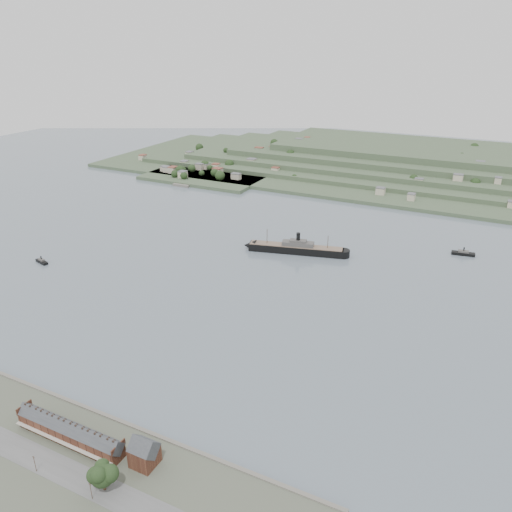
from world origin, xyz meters
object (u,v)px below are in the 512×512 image
at_px(tugboat, 42,261).
at_px(gabled_building, 144,452).
at_px(fig_tree, 102,475).
at_px(terrace_row, 70,432).
at_px(steamship, 293,248).

bearing_deg(tugboat, gabled_building, -32.44).
bearing_deg(tugboat, fig_tree, -36.68).
relative_size(terrace_row, steamship, 0.63).
bearing_deg(tugboat, terrace_row, -38.75).
distance_m(terrace_row, gabled_building, 37.74).
relative_size(terrace_row, gabled_building, 3.95).
relative_size(terrace_row, fig_tree, 4.20).
distance_m(steamship, tugboat, 203.47).
bearing_deg(terrace_row, tugboat, 141.25).
distance_m(gabled_building, fig_tree, 18.89).
bearing_deg(gabled_building, fig_tree, -108.62).
bearing_deg(steamship, gabled_building, -82.25).
height_order(terrace_row, fig_tree, fig_tree).
bearing_deg(terrace_row, fig_tree, -23.65).
xyz_separation_m(gabled_building, fig_tree, (-6.00, -17.81, 1.90)).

